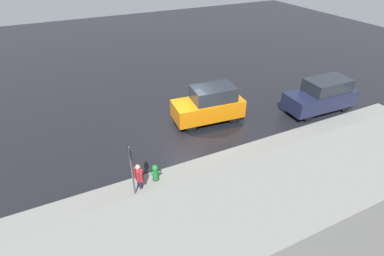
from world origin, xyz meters
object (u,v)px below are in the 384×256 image
(pedestrian, at_px, (139,175))
(fire_hydrant, at_px, (155,173))
(parked_sedan, at_px, (322,95))
(sign_post, at_px, (131,164))
(moving_hatchback, at_px, (209,105))

(pedestrian, bearing_deg, fire_hydrant, -168.53)
(fire_hydrant, bearing_deg, parked_sedan, -171.94)
(fire_hydrant, xyz_separation_m, sign_post, (1.06, 0.43, 1.18))
(moving_hatchback, height_order, pedestrian, moving_hatchback)
(sign_post, bearing_deg, pedestrian, -137.75)
(moving_hatchback, xyz_separation_m, pedestrian, (5.24, 3.57, -0.34))
(parked_sedan, xyz_separation_m, sign_post, (12.12, 1.99, 0.58))
(fire_hydrant, xyz_separation_m, pedestrian, (0.76, 0.15, 0.28))
(moving_hatchback, height_order, fire_hydrant, moving_hatchback)
(pedestrian, bearing_deg, sign_post, 42.25)
(parked_sedan, xyz_separation_m, fire_hydrant, (11.06, 1.57, -0.60))
(parked_sedan, relative_size, fire_hydrant, 5.44)
(moving_hatchback, xyz_separation_m, sign_post, (5.54, 3.84, 0.55))
(fire_hydrant, height_order, pedestrian, pedestrian)
(fire_hydrant, relative_size, pedestrian, 0.66)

